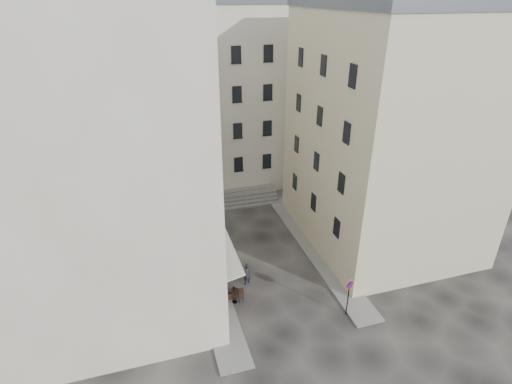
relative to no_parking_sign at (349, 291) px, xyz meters
name	(u,v)px	position (x,y,z in m)	size (l,w,h in m)	color
ground	(274,280)	(-3.42, 4.66, -1.96)	(90.00, 90.00, 0.00)	black
sidewalk_left	(203,259)	(-7.92, 8.66, -1.90)	(2.00, 22.00, 0.12)	slate
sidewalk_right	(313,247)	(1.08, 7.66, -1.90)	(2.00, 18.00, 0.12)	slate
building_left	(100,149)	(-13.92, 7.66, 8.35)	(12.20, 16.20, 20.60)	#BFB3A3
building_right	(390,131)	(7.08, 8.16, 7.35)	(12.20, 14.20, 18.60)	#C6BB93
building_back	(206,96)	(-4.42, 23.66, 7.35)	(18.20, 10.20, 18.60)	#BFB3A3
cafe_storefront	(212,261)	(-7.74, 5.66, -0.08)	(1.74, 7.30, 3.50)	#430910
stone_steps	(233,199)	(-3.42, 17.24, -1.56)	(9.00, 3.15, 0.80)	#5C5A57
bollard_near	(234,292)	(-6.67, 3.66, -1.44)	(0.12, 0.12, 0.98)	black
bollard_mid	(223,262)	(-6.67, 7.16, -1.44)	(0.12, 0.12, 0.98)	black
bollard_far	(214,238)	(-6.67, 10.66, -1.44)	(0.12, 0.12, 0.98)	black
no_parking_sign	(349,291)	(0.00, 0.00, 0.00)	(0.61, 0.23, 2.77)	black
bistro_table_a	(235,297)	(-6.73, 3.20, -1.53)	(1.21, 0.57, 0.85)	black
bistro_table_b	(235,292)	(-6.60, 3.69, -1.55)	(1.14, 0.54, 0.80)	black
bistro_table_c	(223,270)	(-6.84, 6.42, -1.56)	(1.13, 0.53, 0.79)	black
bistro_table_d	(226,261)	(-6.36, 7.31, -1.54)	(1.18, 0.55, 0.83)	black
bistro_table_e	(217,248)	(-6.66, 9.25, -1.51)	(1.27, 0.60, 0.89)	black
pedestrian	(247,274)	(-5.41, 4.85, -1.09)	(0.64, 0.42, 1.75)	black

